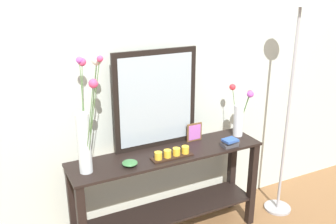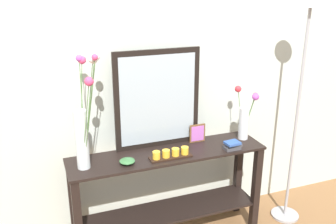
{
  "view_description": "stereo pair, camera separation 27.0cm",
  "coord_description": "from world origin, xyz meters",
  "px_view_note": "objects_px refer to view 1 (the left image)",
  "views": [
    {
      "loc": [
        -1.15,
        -2.28,
        2.0
      ],
      "look_at": [
        0.0,
        0.0,
        1.09
      ],
      "focal_mm": 39.9,
      "sensor_mm": 36.0,
      "label": 1
    },
    {
      "loc": [
        -0.9,
        -2.39,
        2.0
      ],
      "look_at": [
        0.0,
        0.0,
        1.09
      ],
      "focal_mm": 39.9,
      "sensor_mm": 36.0,
      "label": 2
    }
  ],
  "objects_px": {
    "tall_vase_left": "(86,127)",
    "floor_lamp": "(293,73)",
    "decorative_bowl": "(130,163)",
    "book_stack": "(230,142)",
    "mirror_leaning": "(156,100)",
    "console_table": "(168,185)",
    "vase_right": "(239,116)",
    "picture_frame_small": "(194,132)",
    "candle_tray": "(172,154)"
  },
  "relations": [
    {
      "from": "vase_right",
      "to": "candle_tray",
      "type": "height_order",
      "value": "vase_right"
    },
    {
      "from": "mirror_leaning",
      "to": "book_stack",
      "type": "bearing_deg",
      "value": -27.58
    },
    {
      "from": "mirror_leaning",
      "to": "candle_tray",
      "type": "relative_size",
      "value": 2.39
    },
    {
      "from": "floor_lamp",
      "to": "vase_right",
      "type": "bearing_deg",
      "value": 162.85
    },
    {
      "from": "console_table",
      "to": "candle_tray",
      "type": "height_order",
      "value": "candle_tray"
    },
    {
      "from": "console_table",
      "to": "vase_right",
      "type": "height_order",
      "value": "vase_right"
    },
    {
      "from": "vase_right",
      "to": "decorative_bowl",
      "type": "xyz_separation_m",
      "value": [
        -1.01,
        -0.1,
        -0.15
      ]
    },
    {
      "from": "console_table",
      "to": "floor_lamp",
      "type": "xyz_separation_m",
      "value": [
        1.08,
        -0.1,
        0.8
      ]
    },
    {
      "from": "tall_vase_left",
      "to": "picture_frame_small",
      "type": "relative_size",
      "value": 5.47
    },
    {
      "from": "console_table",
      "to": "tall_vase_left",
      "type": "height_order",
      "value": "tall_vase_left"
    },
    {
      "from": "floor_lamp",
      "to": "decorative_bowl",
      "type": "bearing_deg",
      "value": 178.94
    },
    {
      "from": "floor_lamp",
      "to": "tall_vase_left",
      "type": "bearing_deg",
      "value": 177.35
    },
    {
      "from": "console_table",
      "to": "picture_frame_small",
      "type": "bearing_deg",
      "value": 19.72
    },
    {
      "from": "mirror_leaning",
      "to": "book_stack",
      "type": "xyz_separation_m",
      "value": [
        0.51,
        -0.27,
        -0.35
      ]
    },
    {
      "from": "console_table",
      "to": "vase_right",
      "type": "relative_size",
      "value": 3.44
    },
    {
      "from": "vase_right",
      "to": "floor_lamp",
      "type": "height_order",
      "value": "floor_lamp"
    },
    {
      "from": "decorative_bowl",
      "to": "candle_tray",
      "type": "bearing_deg",
      "value": -2.83
    },
    {
      "from": "vase_right",
      "to": "book_stack",
      "type": "xyz_separation_m",
      "value": [
        -0.19,
        -0.15,
        -0.15
      ]
    },
    {
      "from": "floor_lamp",
      "to": "book_stack",
      "type": "bearing_deg",
      "value": -178.12
    },
    {
      "from": "console_table",
      "to": "decorative_bowl",
      "type": "bearing_deg",
      "value": -167.83
    },
    {
      "from": "tall_vase_left",
      "to": "picture_frame_small",
      "type": "xyz_separation_m",
      "value": [
        0.9,
        0.12,
        -0.25
      ]
    },
    {
      "from": "candle_tray",
      "to": "decorative_bowl",
      "type": "distance_m",
      "value": 0.32
    },
    {
      "from": "decorative_bowl",
      "to": "book_stack",
      "type": "relative_size",
      "value": 0.79
    },
    {
      "from": "candle_tray",
      "to": "book_stack",
      "type": "relative_size",
      "value": 2.27
    },
    {
      "from": "decorative_bowl",
      "to": "book_stack",
      "type": "distance_m",
      "value": 0.82
    },
    {
      "from": "decorative_bowl",
      "to": "picture_frame_small",
      "type": "bearing_deg",
      "value": 15.74
    },
    {
      "from": "decorative_bowl",
      "to": "floor_lamp",
      "type": "distance_m",
      "value": 1.5
    },
    {
      "from": "console_table",
      "to": "mirror_leaning",
      "type": "height_order",
      "value": "mirror_leaning"
    },
    {
      "from": "mirror_leaning",
      "to": "vase_right",
      "type": "bearing_deg",
      "value": -9.87
    },
    {
      "from": "tall_vase_left",
      "to": "floor_lamp",
      "type": "xyz_separation_m",
      "value": [
        1.69,
        -0.08,
        0.2
      ]
    },
    {
      "from": "tall_vase_left",
      "to": "decorative_bowl",
      "type": "bearing_deg",
      "value": -10.75
    },
    {
      "from": "decorative_bowl",
      "to": "floor_lamp",
      "type": "height_order",
      "value": "floor_lamp"
    },
    {
      "from": "picture_frame_small",
      "to": "book_stack",
      "type": "bearing_deg",
      "value": -48.61
    },
    {
      "from": "tall_vase_left",
      "to": "floor_lamp",
      "type": "bearing_deg",
      "value": -2.65
    },
    {
      "from": "book_stack",
      "to": "mirror_leaning",
      "type": "bearing_deg",
      "value": 152.42
    },
    {
      "from": "console_table",
      "to": "decorative_bowl",
      "type": "xyz_separation_m",
      "value": [
        -0.34,
        -0.07,
        0.31
      ]
    },
    {
      "from": "picture_frame_small",
      "to": "book_stack",
      "type": "height_order",
      "value": "picture_frame_small"
    },
    {
      "from": "decorative_bowl",
      "to": "floor_lamp",
      "type": "bearing_deg",
      "value": -1.06
    },
    {
      "from": "candle_tray",
      "to": "mirror_leaning",
      "type": "bearing_deg",
      "value": 93.84
    },
    {
      "from": "tall_vase_left",
      "to": "vase_right",
      "type": "relative_size",
      "value": 1.86
    },
    {
      "from": "decorative_bowl",
      "to": "book_stack",
      "type": "xyz_separation_m",
      "value": [
        0.82,
        -0.05,
        0.01
      ]
    },
    {
      "from": "console_table",
      "to": "book_stack",
      "type": "bearing_deg",
      "value": -13.68
    },
    {
      "from": "book_stack",
      "to": "tall_vase_left",
      "type": "bearing_deg",
      "value": 174.89
    },
    {
      "from": "tall_vase_left",
      "to": "vase_right",
      "type": "xyz_separation_m",
      "value": [
        1.28,
        0.05,
        -0.15
      ]
    },
    {
      "from": "picture_frame_small",
      "to": "decorative_bowl",
      "type": "distance_m",
      "value": 0.65
    },
    {
      "from": "mirror_leaning",
      "to": "book_stack",
      "type": "height_order",
      "value": "mirror_leaning"
    },
    {
      "from": "candle_tray",
      "to": "floor_lamp",
      "type": "bearing_deg",
      "value": -0.53
    },
    {
      "from": "picture_frame_small",
      "to": "floor_lamp",
      "type": "bearing_deg",
      "value": -14.32
    },
    {
      "from": "vase_right",
      "to": "candle_tray",
      "type": "relative_size",
      "value": 1.38
    },
    {
      "from": "vase_right",
      "to": "candle_tray",
      "type": "distance_m",
      "value": 0.71
    }
  ]
}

